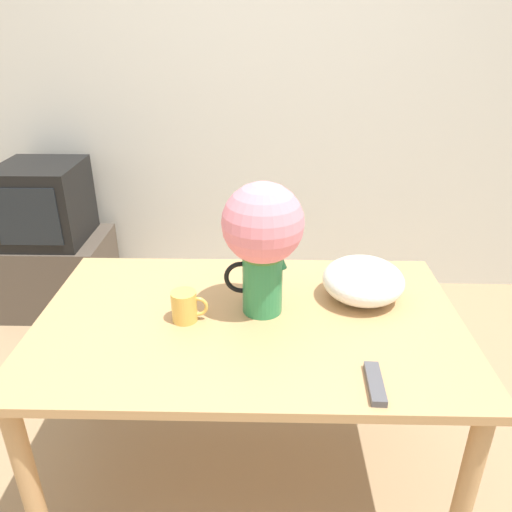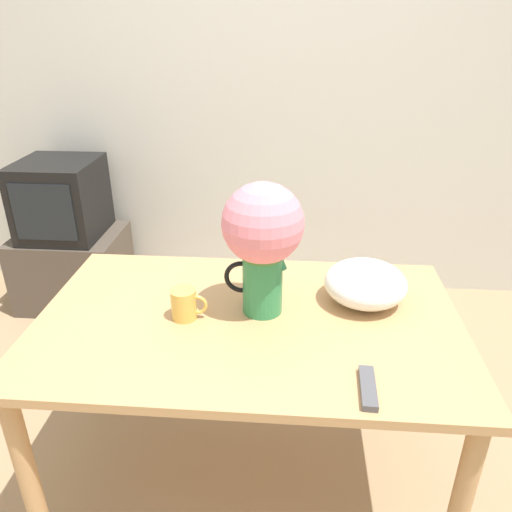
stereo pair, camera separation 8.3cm
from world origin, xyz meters
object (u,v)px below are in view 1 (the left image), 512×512
Objects in this scene: flower_vase at (263,235)px; coffee_mug at (185,306)px; white_bowl at (363,280)px; tv_set at (44,203)px.

flower_vase is 3.74× the size of coffee_mug.
coffee_mug is at bearing -165.79° from white_bowl.
tv_set is at bearing 144.76° from white_bowl.
white_bowl is 0.61× the size of tv_set.
white_bowl is (0.35, 0.09, -0.21)m from flower_vase.
coffee_mug is at bearing -51.90° from tv_set.
tv_set is (-1.27, 1.23, -0.34)m from flower_vase.
tv_set is (-1.62, 1.14, -0.14)m from white_bowl.
white_bowl is 1.98m from tv_set.
flower_vase is 0.34m from coffee_mug.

